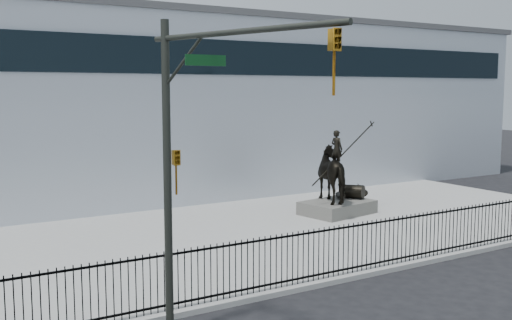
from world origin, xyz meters
TOP-DOWN VIEW (x-y plane):
  - ground at (0.00, 0.00)m, footprint 120.00×120.00m
  - plaza at (0.00, 7.00)m, footprint 30.00×12.00m
  - building at (0.00, 20.00)m, footprint 44.00×14.00m
  - picket_fence at (0.00, 1.25)m, footprint 22.10×0.10m
  - statue_plinth at (4.22, 8.05)m, footprint 3.29×2.52m
  - equestrian_statue at (4.28, 8.06)m, footprint 3.79×2.67m
  - traffic_signal_left at (-6.75, -0.62)m, footprint 1.52×4.84m

SIDE VIEW (x-z plane):
  - ground at x=0.00m, z-range 0.00..0.00m
  - plaza at x=0.00m, z-range 0.00..0.15m
  - statue_plinth at x=4.22m, z-range 0.15..0.71m
  - picket_fence at x=0.00m, z-range 0.15..1.65m
  - equestrian_statue at x=4.28m, z-range 0.26..3.51m
  - traffic_signal_left at x=-6.75m, z-range 0.53..7.53m
  - building at x=0.00m, z-range 0.00..9.00m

